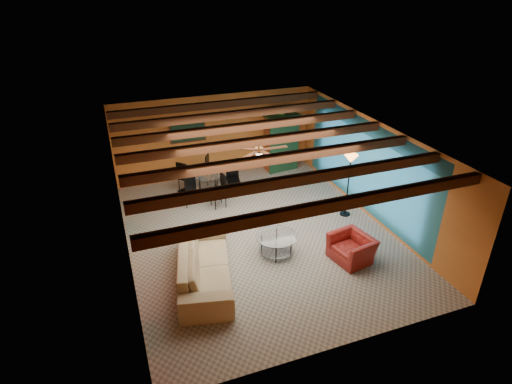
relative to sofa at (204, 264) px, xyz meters
name	(u,v)px	position (x,y,z in m)	size (l,w,h in m)	color
room	(257,148)	(1.75, 1.40, 1.95)	(6.52, 8.01, 2.71)	gray
sofa	(204,264)	(0.00, 0.00, 0.00)	(2.79, 1.09, 0.82)	tan
armchair	(352,248)	(3.43, -0.46, -0.10)	(0.95, 0.83, 0.62)	maroon
coffee_table	(276,245)	(1.86, 0.36, -0.15)	(1.00, 1.00, 0.51)	white
dining_table	(207,180)	(1.08, 3.89, 0.09)	(1.93, 1.93, 1.00)	silver
armoire	(281,143)	(3.95, 4.99, 0.52)	(1.06, 0.52, 1.86)	brown
floor_lamp	(348,185)	(4.40, 1.42, 0.50)	(0.37, 0.37, 1.82)	black
ceiling_fan	(259,150)	(1.75, 1.29, 1.95)	(1.50, 1.50, 0.44)	#472614
painting	(188,131)	(0.85, 5.25, 1.24)	(1.05, 0.03, 0.65)	black
potted_plant	(282,109)	(3.95, 4.99, 1.69)	(0.43, 0.37, 0.47)	#26661E
vase	(206,162)	(1.08, 3.89, 0.69)	(0.19, 0.19, 0.20)	orange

